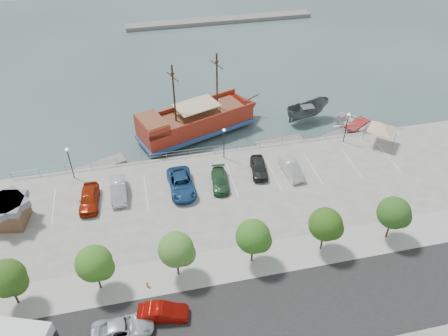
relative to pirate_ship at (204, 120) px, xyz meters
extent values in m
plane|color=#384E4E|center=(1.01, -14.19, -1.93)|extent=(160.00, 160.00, 0.00)
cube|color=black|center=(1.01, -30.19, -0.92)|extent=(100.00, 8.00, 0.04)
cube|color=#A5A29C|center=(1.01, -24.19, -0.91)|extent=(100.00, 4.00, 0.05)
cylinder|color=gray|center=(1.01, -6.39, 0.02)|extent=(50.00, 0.06, 0.06)
cylinder|color=gray|center=(1.01, -6.39, -0.38)|extent=(50.00, 0.06, 0.06)
cube|color=gray|center=(11.01, 40.81, -1.53)|extent=(40.00, 3.00, 0.80)
cube|color=#9E2716|center=(-1.24, -0.44, -0.09)|extent=(16.21, 9.75, 2.52)
cube|color=#275399|center=(-1.24, -0.44, -0.91)|extent=(16.58, 10.12, 0.58)
cone|color=#9E2716|center=(6.78, 2.41, -0.09)|extent=(4.47, 5.41, 4.65)
cube|color=#9E2716|center=(-7.17, -2.55, 1.85)|extent=(4.36, 5.53, 1.35)
cube|color=brown|center=(-7.17, -2.55, 2.57)|extent=(4.04, 5.10, 0.12)
cube|color=brown|center=(-0.79, -0.28, 1.22)|extent=(13.28, 8.23, 0.15)
cube|color=#9E2716|center=(-2.02, 1.75, 1.51)|extent=(14.66, 5.37, 0.68)
cube|color=#9E2716|center=(-0.46, -2.63, 1.51)|extent=(14.66, 5.37, 0.68)
cylinder|color=#382111|center=(1.95, 0.69, 5.14)|extent=(0.30, 0.30, 7.94)
cylinder|color=#382111|center=(-3.98, -1.41, 5.14)|extent=(0.30, 0.30, 7.94)
cylinder|color=#382111|center=(1.95, 0.69, 7.56)|extent=(1.10, 2.78, 0.14)
cylinder|color=#382111|center=(-3.98, -1.41, 7.56)|extent=(1.10, 2.78, 0.14)
cube|color=beige|center=(-1.06, -0.38, 2.62)|extent=(6.52, 5.35, 0.12)
cylinder|color=#382111|center=(7.42, 2.64, 1.07)|extent=(2.32, 0.95, 0.57)
imported|color=#494E51|center=(14.80, -0.24, -0.61)|extent=(7.23, 4.03, 2.64)
imported|color=white|center=(20.58, -4.36, -1.25)|extent=(7.40, 8.06, 1.36)
cube|color=gray|center=(-14.31, -4.99, -1.74)|extent=(6.83, 4.06, 0.38)
cube|color=gray|center=(9.21, -4.99, -1.74)|extent=(6.59, 2.33, 0.37)
cube|color=gray|center=(18.48, -4.99, -1.72)|extent=(7.66, 4.47, 0.42)
cube|color=brown|center=(-22.94, -13.79, 0.23)|extent=(3.67, 3.67, 2.32)
cube|color=slate|center=(-22.94, -13.79, 1.66)|extent=(4.16, 4.16, 0.74)
cylinder|color=slate|center=(19.71, -7.83, 0.20)|extent=(0.08, 0.08, 2.26)
cylinder|color=slate|center=(22.38, -7.70, 0.20)|extent=(0.08, 0.08, 2.26)
cylinder|color=slate|center=(19.84, -10.51, 0.20)|extent=(0.08, 0.08, 2.26)
cylinder|color=slate|center=(22.52, -10.37, 0.20)|extent=(0.08, 0.08, 2.26)
pyramid|color=silver|center=(21.11, -9.10, 2.21)|extent=(4.53, 4.53, 0.93)
imported|color=silver|center=(-12.15, -29.14, -0.24)|extent=(5.06, 2.48, 1.38)
imported|color=#970B05|center=(-8.84, -28.37, -0.23)|extent=(4.47, 2.30, 1.40)
cylinder|color=#DEAD0A|center=(-9.89, -24.99, -0.66)|extent=(0.22, 0.22, 0.54)
sphere|color=#DEAD0A|center=(-9.89, -24.99, -0.37)|extent=(0.23, 0.23, 0.23)
cylinder|color=black|center=(-16.99, -7.69, 1.07)|extent=(0.12, 0.12, 4.00)
sphere|color=#FFF2CC|center=(-16.99, -7.69, 3.17)|extent=(0.36, 0.36, 0.36)
cylinder|color=black|center=(1.01, -7.69, 1.07)|extent=(0.12, 0.12, 4.00)
sphere|color=#FFF2CC|center=(1.01, -7.69, 3.17)|extent=(0.36, 0.36, 0.36)
cylinder|color=black|center=(17.01, -7.69, 1.07)|extent=(0.12, 0.12, 4.00)
sphere|color=#FFF2CC|center=(17.01, -7.69, 3.17)|extent=(0.36, 0.36, 0.36)
cylinder|color=#473321|center=(-20.99, -24.19, 0.17)|extent=(0.20, 0.20, 2.20)
sphere|color=#2B4D15|center=(-20.99, -24.19, 2.47)|extent=(3.20, 3.20, 3.20)
sphere|color=#2B4D15|center=(-20.39, -24.49, 2.07)|extent=(2.20, 2.20, 2.20)
cylinder|color=#473321|center=(-13.99, -24.19, 0.17)|extent=(0.20, 0.20, 2.20)
sphere|color=#34651B|center=(-13.99, -24.19, 2.47)|extent=(3.20, 3.20, 3.20)
sphere|color=#34651B|center=(-13.39, -24.49, 2.07)|extent=(2.20, 2.20, 2.20)
cylinder|color=#473321|center=(-6.99, -24.19, 0.17)|extent=(0.20, 0.20, 2.20)
sphere|color=#426F29|center=(-6.99, -24.19, 2.47)|extent=(3.20, 3.20, 3.20)
sphere|color=#426F29|center=(-6.39, -24.49, 2.07)|extent=(2.20, 2.20, 2.20)
cylinder|color=#473321|center=(0.01, -24.19, 0.17)|extent=(0.20, 0.20, 2.20)
sphere|color=#2E611B|center=(0.01, -24.19, 2.47)|extent=(3.20, 3.20, 3.20)
sphere|color=#2E611B|center=(0.61, -24.49, 2.07)|extent=(2.20, 2.20, 2.20)
cylinder|color=#473321|center=(7.01, -24.19, 0.17)|extent=(0.20, 0.20, 2.20)
sphere|color=#2A5014|center=(7.01, -24.19, 2.47)|extent=(3.20, 3.20, 3.20)
sphere|color=#2A5014|center=(7.61, -24.49, 2.07)|extent=(2.20, 2.20, 2.20)
cylinder|color=#473321|center=(14.01, -24.19, 0.17)|extent=(0.20, 0.20, 2.20)
sphere|color=#295119|center=(14.01, -24.19, 2.47)|extent=(3.20, 3.20, 3.20)
sphere|color=#295119|center=(14.61, -24.49, 2.07)|extent=(2.20, 2.20, 2.20)
imported|color=#A12409|center=(-15.07, -12.71, -0.09)|extent=(2.32, 5.03, 1.67)
imported|color=silver|center=(-11.95, -11.95, -0.13)|extent=(1.76, 4.86, 1.59)
imported|color=navy|center=(-4.98, -12.49, -0.11)|extent=(2.88, 5.98, 1.64)
imported|color=#295430|center=(-0.59, -12.71, -0.27)|extent=(2.37, 4.74, 1.32)
imported|color=#252525|center=(4.40, -11.46, -0.17)|extent=(2.41, 4.65, 1.51)
imported|color=silver|center=(8.10, -12.48, -0.18)|extent=(1.97, 4.66, 1.49)
camera|label=1|loc=(-8.44, -49.94, 31.83)|focal=35.00mm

